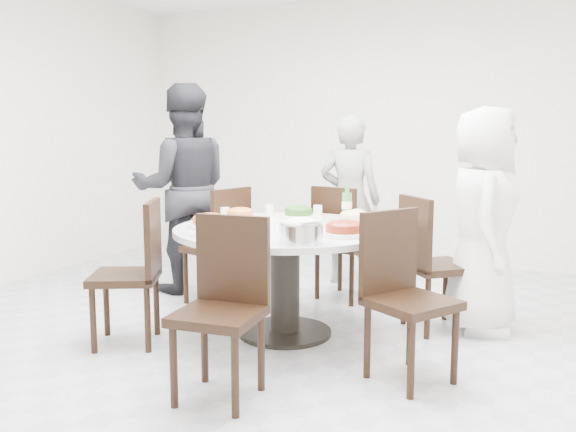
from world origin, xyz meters
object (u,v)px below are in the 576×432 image
at_px(diner_middle, 350,200).
at_px(diner_right, 483,221).
at_px(dining_table, 285,281).
at_px(chair_nw, 215,245).
at_px(beverage_bottle, 347,203).
at_px(chair_sw, 125,273).
at_px(diner_left, 183,189).
at_px(chair_s, 218,311).
at_px(chair_se, 412,299).
at_px(chair_ne, 438,263).
at_px(chair_n, 346,242).
at_px(rice_bowl, 301,233).
at_px(soup_bowl, 218,228).

bearing_deg(diner_middle, diner_right, 141.48).
bearing_deg(diner_right, dining_table, 107.72).
height_order(chair_nw, diner_right, diner_right).
bearing_deg(beverage_bottle, chair_sw, -136.34).
xyz_separation_m(diner_right, diner_left, (-2.51, 0.10, 0.12)).
bearing_deg(beverage_bottle, chair_s, -96.24).
xyz_separation_m(chair_s, diner_middle, (-0.13, 2.62, 0.29)).
bearing_deg(chair_se, chair_s, 157.96).
xyz_separation_m(diner_right, diner_middle, (-1.25, 0.91, -0.01)).
relative_size(chair_ne, chair_n, 1.00).
relative_size(chair_nw, diner_middle, 0.62).
distance_m(chair_n, chair_s, 2.12).
relative_size(chair_n, chair_s, 1.00).
bearing_deg(chair_ne, chair_s, 112.06).
distance_m(chair_se, diner_middle, 2.25).
bearing_deg(diner_left, chair_se, 116.62).
height_order(chair_s, diner_left, diner_left).
bearing_deg(chair_s, rice_bowl, 65.47).
relative_size(chair_nw, diner_right, 0.61).
bearing_deg(rice_bowl, chair_sw, -174.98).
xyz_separation_m(chair_ne, soup_bowl, (-1.21, -0.97, 0.32)).
xyz_separation_m(chair_se, rice_bowl, (-0.65, -0.04, 0.33)).
xyz_separation_m(chair_s, chair_se, (0.87, 0.63, 0.00)).
relative_size(diner_right, diner_middle, 1.02).
bearing_deg(dining_table, diner_right, 27.38).
distance_m(chair_ne, chair_n, 0.99).
bearing_deg(chair_n, chair_nw, 45.86).
relative_size(dining_table, beverage_bottle, 6.00).
height_order(dining_table, chair_n, chair_n).
bearing_deg(dining_table, soup_bowl, -122.00).
relative_size(chair_n, diner_right, 0.61).
height_order(chair_nw, beverage_bottle, beverage_bottle).
relative_size(chair_nw, chair_s, 1.00).
height_order(chair_ne, soup_bowl, chair_ne).
distance_m(diner_right, diner_left, 2.51).
height_order(chair_ne, chair_nw, same).
bearing_deg(chair_s, dining_table, 90.84).
xyz_separation_m(chair_n, rice_bowl, (0.22, -1.53, 0.33)).
bearing_deg(chair_se, diner_left, 94.43).
bearing_deg(dining_table, diner_middle, 91.42).
xyz_separation_m(soup_bowl, beverage_bottle, (0.54, 0.94, 0.08)).
bearing_deg(diner_right, beverage_bottle, 87.36).
bearing_deg(diner_right, soup_bowl, 115.86).
bearing_deg(diner_left, chair_ne, 139.11).
bearing_deg(chair_s, diner_middle, 88.68).
relative_size(chair_sw, rice_bowl, 3.71).
xyz_separation_m(dining_table, soup_bowl, (-0.27, -0.43, 0.42)).
bearing_deg(beverage_bottle, chair_ne, 1.91).
bearing_deg(rice_bowl, diner_middle, 99.86).
bearing_deg(rice_bowl, dining_table, 123.07).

